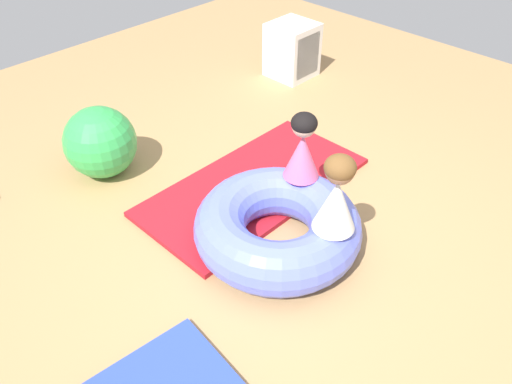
# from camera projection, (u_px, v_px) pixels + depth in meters

# --- Properties ---
(ground_plane) EXTENTS (8.00, 8.00, 0.00)m
(ground_plane) POSITION_uv_depth(u_px,v_px,m) (271.00, 246.00, 3.59)
(ground_plane) COLOR tan
(gym_mat_near_right) EXTENTS (1.81, 0.90, 0.04)m
(gym_mat_near_right) POSITION_uv_depth(u_px,v_px,m) (254.00, 186.00, 4.09)
(gym_mat_near_right) COLOR #B21923
(gym_mat_near_right) RESTS_ON ground
(inflatable_cushion) EXTENTS (1.12, 1.12, 0.35)m
(inflatable_cushion) POSITION_uv_depth(u_px,v_px,m) (278.00, 227.00, 3.49)
(inflatable_cushion) COLOR #6070E5
(inflatable_cushion) RESTS_ON ground
(child_in_white) EXTENTS (0.36, 0.36, 0.52)m
(child_in_white) POSITION_uv_depth(u_px,v_px,m) (337.00, 194.00, 3.08)
(child_in_white) COLOR white
(child_in_white) RESTS_ON inflatable_cushion
(child_in_pink) EXTENTS (0.32, 0.32, 0.49)m
(child_in_pink) POSITION_uv_depth(u_px,v_px,m) (303.00, 147.00, 3.50)
(child_in_pink) COLOR #E5608E
(child_in_pink) RESTS_ON inflatable_cushion
(play_ball_pink) EXTENTS (0.07, 0.07, 0.07)m
(play_ball_pink) POSITION_uv_depth(u_px,v_px,m) (206.00, 204.00, 3.83)
(play_ball_pink) COLOR pink
(play_ball_pink) RESTS_ON gym_mat_near_right
(exercise_ball_large) EXTENTS (0.57, 0.57, 0.57)m
(exercise_ball_large) POSITION_uv_depth(u_px,v_px,m) (100.00, 142.00, 4.09)
(exercise_ball_large) COLOR green
(exercise_ball_large) RESTS_ON ground
(storage_cube) EXTENTS (0.44, 0.44, 0.56)m
(storage_cube) POSITION_uv_depth(u_px,v_px,m) (294.00, 51.00, 5.47)
(storage_cube) COLOR white
(storage_cube) RESTS_ON ground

